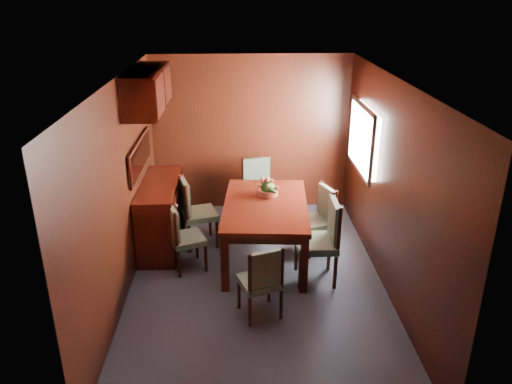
{
  "coord_description": "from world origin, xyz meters",
  "views": [
    {
      "loc": [
        -0.21,
        -5.15,
        3.29
      ],
      "look_at": [
        0.0,
        0.28,
        1.05
      ],
      "focal_mm": 35.0,
      "sensor_mm": 36.0,
      "label": 1
    }
  ],
  "objects_px": {
    "sideboard": "(162,214)",
    "dining_table": "(266,211)",
    "chair_left_near": "(182,234)",
    "chair_right_near": "(323,236)",
    "chair_head": "(262,279)",
    "flower_centerpiece": "(268,186)"
  },
  "relations": [
    {
      "from": "sideboard",
      "to": "dining_table",
      "type": "bearing_deg",
      "value": -17.79
    },
    {
      "from": "chair_left_near",
      "to": "chair_right_near",
      "type": "bearing_deg",
      "value": 57.92
    },
    {
      "from": "chair_head",
      "to": "chair_right_near",
      "type": "bearing_deg",
      "value": 24.79
    },
    {
      "from": "chair_left_near",
      "to": "flower_centerpiece",
      "type": "relative_size",
      "value": 3.18
    },
    {
      "from": "sideboard",
      "to": "chair_head",
      "type": "xyz_separation_m",
      "value": [
        1.28,
        -1.7,
        0.03
      ]
    },
    {
      "from": "sideboard",
      "to": "chair_left_near",
      "type": "height_order",
      "value": "sideboard"
    },
    {
      "from": "sideboard",
      "to": "chair_left_near",
      "type": "bearing_deg",
      "value": -62.86
    },
    {
      "from": "sideboard",
      "to": "chair_head",
      "type": "relative_size",
      "value": 1.63
    },
    {
      "from": "chair_left_near",
      "to": "chair_head",
      "type": "bearing_deg",
      "value": 20.24
    },
    {
      "from": "chair_head",
      "to": "flower_centerpiece",
      "type": "distance_m",
      "value": 1.59
    },
    {
      "from": "chair_head",
      "to": "flower_centerpiece",
      "type": "bearing_deg",
      "value": 65.0
    },
    {
      "from": "sideboard",
      "to": "chair_left_near",
      "type": "distance_m",
      "value": 0.75
    },
    {
      "from": "chair_left_near",
      "to": "flower_centerpiece",
      "type": "bearing_deg",
      "value": 92.29
    },
    {
      "from": "chair_right_near",
      "to": "flower_centerpiece",
      "type": "relative_size",
      "value": 3.84
    },
    {
      "from": "chair_right_near",
      "to": "sideboard",
      "type": "bearing_deg",
      "value": 64.76
    },
    {
      "from": "sideboard",
      "to": "flower_centerpiece",
      "type": "distance_m",
      "value": 1.51
    },
    {
      "from": "sideboard",
      "to": "dining_table",
      "type": "height_order",
      "value": "sideboard"
    },
    {
      "from": "chair_left_near",
      "to": "dining_table",
      "type": "bearing_deg",
      "value": 80.21
    },
    {
      "from": "dining_table",
      "to": "chair_head",
      "type": "xyz_separation_m",
      "value": [
        -0.11,
        -1.26,
        -0.19
      ]
    },
    {
      "from": "dining_table",
      "to": "flower_centerpiece",
      "type": "relative_size",
      "value": 6.34
    },
    {
      "from": "sideboard",
      "to": "flower_centerpiece",
      "type": "bearing_deg",
      "value": -7.07
    },
    {
      "from": "chair_left_near",
      "to": "flower_centerpiece",
      "type": "xyz_separation_m",
      "value": [
        1.09,
        0.49,
        0.43
      ]
    }
  ]
}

